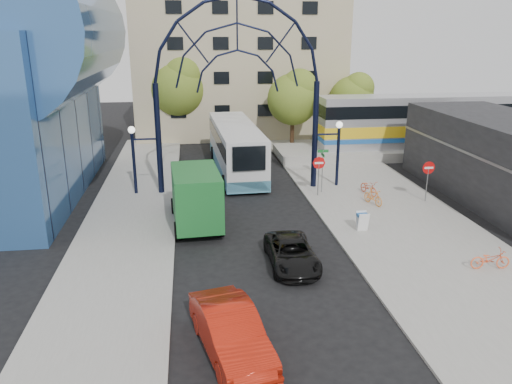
{
  "coord_description": "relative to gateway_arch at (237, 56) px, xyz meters",
  "views": [
    {
      "loc": [
        -3.05,
        -17.11,
        9.91
      ],
      "look_at": [
        0.06,
        6.0,
        2.44
      ],
      "focal_mm": 35.0,
      "sensor_mm": 36.0,
      "label": 1
    }
  ],
  "objects": [
    {
      "name": "ground",
      "position": [
        0.0,
        -14.0,
        -8.56
      ],
      "size": [
        120.0,
        120.0,
        0.0
      ],
      "primitive_type": "plane",
      "color": "black",
      "rests_on": "ground"
    },
    {
      "name": "sidewalk_east",
      "position": [
        8.0,
        -10.0,
        -8.5
      ],
      "size": [
        8.0,
        56.0,
        0.12
      ],
      "primitive_type": "cube",
      "color": "gray",
      "rests_on": "ground"
    },
    {
      "name": "plaza_west",
      "position": [
        -6.5,
        -8.0,
        -8.5
      ],
      "size": [
        5.0,
        50.0,
        0.12
      ],
      "primitive_type": "cube",
      "color": "gray",
      "rests_on": "ground"
    },
    {
      "name": "gateway_arch",
      "position": [
        0.0,
        0.0,
        0.0
      ],
      "size": [
        13.64,
        0.44,
        12.1
      ],
      "color": "black",
      "rests_on": "ground"
    },
    {
      "name": "stop_sign",
      "position": [
        4.8,
        -2.0,
        -6.56
      ],
      "size": [
        0.8,
        0.07,
        2.5
      ],
      "color": "slate",
      "rests_on": "sidewalk_east"
    },
    {
      "name": "do_not_enter_sign",
      "position": [
        11.0,
        -4.0,
        -6.58
      ],
      "size": [
        0.76,
        0.07,
        2.48
      ],
      "color": "slate",
      "rests_on": "sidewalk_east"
    },
    {
      "name": "street_name_sign",
      "position": [
        5.2,
        -1.4,
        -6.43
      ],
      "size": [
        0.7,
        0.7,
        2.8
      ],
      "color": "slate",
      "rests_on": "sidewalk_east"
    },
    {
      "name": "sandwich_board",
      "position": [
        5.6,
        -8.02,
        -7.81
      ],
      "size": [
        0.55,
        0.61,
        0.99
      ],
      "color": "white",
      "rests_on": "sidewalk_east"
    },
    {
      "name": "commercial_block_east",
      "position": [
        16.0,
        -4.0,
        -6.06
      ],
      "size": [
        6.0,
        16.0,
        5.0
      ],
      "primitive_type": "cube",
      "color": "black",
      "rests_on": "ground"
    },
    {
      "name": "apartment_block",
      "position": [
        2.0,
        20.97,
        -1.55
      ],
      "size": [
        20.0,
        12.1,
        14.0
      ],
      "color": "tan",
      "rests_on": "ground"
    },
    {
      "name": "train_platform",
      "position": [
        20.0,
        8.0,
        -8.16
      ],
      "size": [
        32.0,
        5.0,
        0.8
      ],
      "primitive_type": "cube",
      "color": "gray",
      "rests_on": "ground"
    },
    {
      "name": "train_car",
      "position": [
        20.0,
        8.0,
        -5.66
      ],
      "size": [
        25.1,
        3.05,
        4.2
      ],
      "color": "#B7B7BC",
      "rests_on": "train_platform"
    },
    {
      "name": "tree_north_a",
      "position": [
        6.12,
        11.93,
        -3.95
      ],
      "size": [
        4.48,
        4.48,
        7.0
      ],
      "color": "#382314",
      "rests_on": "ground"
    },
    {
      "name": "tree_north_b",
      "position": [
        -3.88,
        15.93,
        -3.29
      ],
      "size": [
        5.12,
        5.12,
        8.0
      ],
      "color": "#382314",
      "rests_on": "ground"
    },
    {
      "name": "tree_north_c",
      "position": [
        12.12,
        13.93,
        -4.28
      ],
      "size": [
        4.16,
        4.16,
        6.5
      ],
      "color": "#382314",
      "rests_on": "ground"
    },
    {
      "name": "city_bus",
      "position": [
        0.28,
        4.92,
        -6.73
      ],
      "size": [
        3.37,
        12.83,
        3.5
      ],
      "rotation": [
        0.0,
        0.0,
        0.04
      ],
      "color": "silver",
      "rests_on": "ground"
    },
    {
      "name": "green_truck",
      "position": [
        -2.9,
        -5.61,
        -6.96
      ],
      "size": [
        2.79,
        6.48,
        3.2
      ],
      "rotation": [
        0.0,
        0.0,
        0.07
      ],
      "color": "black",
      "rests_on": "ground"
    },
    {
      "name": "black_suv",
      "position": [
        1.21,
        -11.33,
        -7.95
      ],
      "size": [
        2.03,
        4.36,
        1.21
      ],
      "primitive_type": "imported",
      "rotation": [
        0.0,
        0.0,
        -0.01
      ],
      "color": "black",
      "rests_on": "ground"
    },
    {
      "name": "red_sedan",
      "position": [
        -2.01,
        -17.32,
        -7.77
      ],
      "size": [
        2.69,
        5.04,
        1.58
      ],
      "primitive_type": "imported",
      "rotation": [
        0.0,
        0.0,
        0.22
      ],
      "color": "#A6190A",
      "rests_on": "ground"
    },
    {
      "name": "bike_near_a",
      "position": [
        8.04,
        -2.24,
        -7.98
      ],
      "size": [
        1.0,
        1.84,
        0.92
      ],
      "primitive_type": "imported",
      "rotation": [
        0.0,
        0.0,
        0.24
      ],
      "color": "#DD502C",
      "rests_on": "sidewalk_east"
    },
    {
      "name": "bike_near_b",
      "position": [
        7.61,
        -4.16,
        -7.95
      ],
      "size": [
        0.98,
        1.68,
        0.97
      ],
      "primitive_type": "imported",
      "rotation": [
        0.0,
        0.0,
        0.35
      ],
      "color": "orange",
      "rests_on": "sidewalk_east"
    },
    {
      "name": "bike_far_a",
      "position": [
        9.62,
        -13.01,
        -7.99
      ],
      "size": [
        1.76,
        0.75,
        0.9
      ],
      "primitive_type": "imported",
      "rotation": [
        0.0,
        0.0,
        1.48
      ],
      "color": "#F76131",
      "rests_on": "sidewalk_east"
    }
  ]
}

